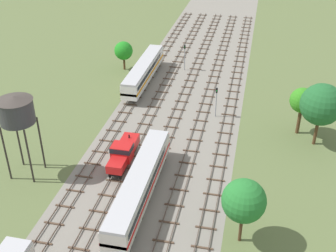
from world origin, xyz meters
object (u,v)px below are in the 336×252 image
at_px(water_tower, 16,110).
at_px(signal_post_near, 216,98).
at_px(diesel_railcar_centre_left_near, 140,183).
at_px(shunter_loco_left_mid, 123,152).
at_px(signal_post_mid, 185,54).
at_px(diesel_railcar_far_left_midfar, 144,70).

xyz_separation_m(water_tower, signal_post_near, (22.42, 20.78, -6.10)).
distance_m(diesel_railcar_centre_left_near, shunter_loco_left_mid, 8.03).
bearing_deg(signal_post_mid, diesel_railcar_far_left_midfar, -129.20).
relative_size(shunter_loco_left_mid, signal_post_near, 1.61).
distance_m(diesel_railcar_far_left_midfar, water_tower, 32.64).
xyz_separation_m(water_tower, signal_post_mid, (13.92, 38.82, -5.98)).
bearing_deg(water_tower, diesel_railcar_centre_left_near, -7.67).
height_order(shunter_loco_left_mid, signal_post_near, signal_post_near).
distance_m(diesel_railcar_far_left_midfar, signal_post_mid, 10.12).
relative_size(diesel_railcar_centre_left_near, water_tower, 1.80).
relative_size(diesel_railcar_centre_left_near, signal_post_near, 3.89).
bearing_deg(signal_post_mid, shunter_loco_left_mid, -93.55).
relative_size(shunter_loco_left_mid, diesel_railcar_far_left_midfar, 0.41).
relative_size(diesel_railcar_centre_left_near, signal_post_mid, 3.75).
height_order(diesel_railcar_far_left_midfar, water_tower, water_tower).
bearing_deg(diesel_railcar_centre_left_near, water_tower, 172.33).
distance_m(diesel_railcar_centre_left_near, signal_post_mid, 41.04).
bearing_deg(diesel_railcar_far_left_midfar, water_tower, -103.69).
height_order(diesel_railcar_centre_left_near, signal_post_near, signal_post_near).
distance_m(diesel_railcar_centre_left_near, signal_post_near, 23.82).
relative_size(diesel_railcar_far_left_midfar, signal_post_mid, 3.75).
xyz_separation_m(diesel_railcar_far_left_midfar, signal_post_mid, (6.37, 7.81, 0.87)).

